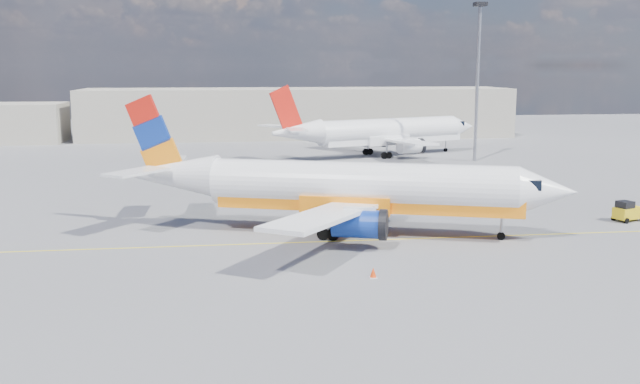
{
  "coord_description": "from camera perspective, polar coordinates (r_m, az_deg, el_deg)",
  "views": [
    {
      "loc": [
        -7.23,
        -43.38,
        11.76
      ],
      "look_at": [
        -1.06,
        2.56,
        3.5
      ],
      "focal_mm": 40.0,
      "sensor_mm": 36.0,
      "label": 1
    }
  ],
  "objects": [
    {
      "name": "floodlight_mast",
      "position": [
        90.15,
        12.52,
        9.72
      ],
      "size": [
        1.4,
        1.4,
        19.22
      ],
      "color": "#95949C",
      "rests_on": "ground"
    },
    {
      "name": "gse_tug",
      "position": [
        59.32,
        23.4,
        -1.44
      ],
      "size": [
        2.49,
        2.0,
        1.58
      ],
      "rotation": [
        0.0,
        0.0,
        0.34
      ],
      "color": "black",
      "rests_on": "ground"
    },
    {
      "name": "ground",
      "position": [
        45.52,
        1.75,
        -4.87
      ],
      "size": [
        240.0,
        240.0,
        0.0
      ],
      "primitive_type": "plane",
      "color": "#5C5D61",
      "rests_on": "ground"
    },
    {
      "name": "main_jet",
      "position": [
        50.13,
        2.18,
        0.33
      ],
      "size": [
        32.13,
        24.39,
        9.76
      ],
      "rotation": [
        0.0,
        0.0,
        -0.33
      ],
      "color": "white",
      "rests_on": "ground"
    },
    {
      "name": "taxi_line",
      "position": [
        48.39,
        1.17,
        -3.96
      ],
      "size": [
        70.0,
        0.15,
        0.01
      ],
      "primitive_type": "cube",
      "color": "yellow",
      "rests_on": "ground"
    },
    {
      "name": "traffic_cone",
      "position": [
        40.29,
        4.27,
        -6.46
      ],
      "size": [
        0.43,
        0.43,
        0.61
      ],
      "color": "white",
      "rests_on": "ground"
    },
    {
      "name": "terminal_main",
      "position": [
        119.26,
        -1.76,
        6.36
      ],
      "size": [
        70.0,
        14.0,
        8.0
      ],
      "primitive_type": "cube",
      "color": "#A8A090",
      "rests_on": "ground"
    },
    {
      "name": "second_jet",
      "position": [
        93.55,
        5.06,
        4.78
      ],
      "size": [
        31.01,
        23.47,
        9.46
      ],
      "rotation": [
        0.0,
        0.0,
        0.36
      ],
      "color": "white",
      "rests_on": "ground"
    }
  ]
}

